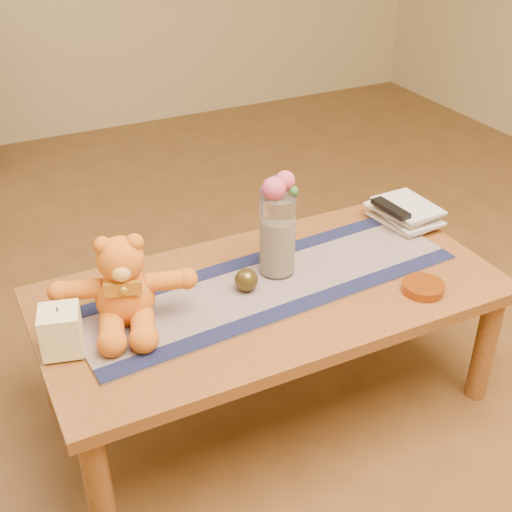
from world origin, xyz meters
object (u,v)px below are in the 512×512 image
teddy_bear (123,281)px  pillar_candle (61,331)px  bronze_ball (246,280)px  book_bottom (387,226)px  glass_vase (277,235)px  amber_dish (423,287)px  tv_remote (391,208)px

teddy_bear → pillar_candle: teddy_bear is taller
bronze_ball → book_bottom: bronze_ball is taller
bronze_ball → teddy_bear: bearing=176.6°
teddy_bear → book_bottom: bearing=22.2°
teddy_bear → glass_vase: bearing=19.1°
pillar_candle → bronze_ball: 0.56m
teddy_bear → bronze_ball: bearing=12.2°
pillar_candle → teddy_bear: bearing=17.1°
glass_vase → bronze_ball: bearing=-158.4°
teddy_bear → bronze_ball: size_ratio=5.33×
glass_vase → amber_dish: 0.47m
book_bottom → amber_dish: amber_dish is taller
pillar_candle → tv_remote: bearing=7.9°
bronze_ball → tv_remote: 0.62m
pillar_candle → tv_remote: size_ratio=0.77×
pillar_candle → book_bottom: 1.18m
pillar_candle → glass_vase: glass_vase is taller
teddy_bear → bronze_ball: (0.36, -0.02, -0.09)m
pillar_candle → glass_vase: 0.69m
teddy_bear → bronze_ball: 0.38m
pillar_candle → bronze_ball: bearing=3.9°
teddy_bear → glass_vase: 0.49m
pillar_candle → amber_dish: bearing=-10.8°
teddy_bear → book_bottom: (0.97, 0.11, -0.12)m
teddy_bear → amber_dish: bearing=-1.3°
tv_remote → teddy_bear: bearing=-179.0°
book_bottom → bronze_ball: bearing=-175.6°
pillar_candle → amber_dish: size_ratio=0.97×
glass_vase → bronze_ball: glass_vase is taller
pillar_candle → bronze_ball: size_ratio=1.76×
bronze_ball → amber_dish: bronze_ball is taller
glass_vase → pillar_candle: bearing=-172.6°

